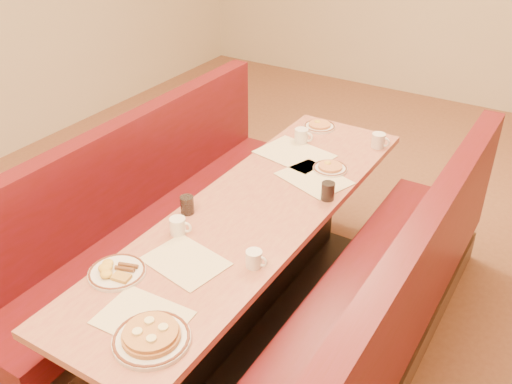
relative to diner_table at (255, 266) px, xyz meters
The scene contains 18 objects.
ground 0.37m from the diner_table, ahead, with size 8.00×8.00×0.00m, color #9E6647.
diner_table is the anchor object (origin of this frame).
booth_left 0.73m from the diner_table, behind, with size 0.55×2.50×1.05m.
booth_right 0.73m from the diner_table, ahead, with size 0.55×2.50×1.05m.
placemat_near_left 0.66m from the diner_table, 93.85° to the right, with size 0.36×0.27×0.00m, color beige.
placemat_near_right 1.00m from the diner_table, 87.37° to the right, with size 0.35×0.26×0.00m, color beige.
placemat_far_left 0.78m from the diner_table, 100.21° to the left, with size 0.43×0.32×0.00m, color beige.
placemat_far_right 0.60m from the diner_table, 75.21° to the left, with size 0.38×0.29×0.00m, color beige.
pancake_plate 1.09m from the diner_table, 81.19° to the right, with size 0.30×0.30×0.07m.
eggs_plate 0.90m from the diner_table, 107.57° to the right, with size 0.26×0.26×0.05m.
extra_plate_mid 0.73m from the diner_table, 75.77° to the left, with size 0.20×0.20×0.04m.
extra_plate_far 1.18m from the diner_table, 98.40° to the left, with size 0.21×0.21×0.04m.
coffee_mug_a 0.63m from the diner_table, 58.22° to the right, with size 0.11×0.08×0.08m.
coffee_mug_b 0.60m from the diner_table, 118.36° to the right, with size 0.11×0.08×0.09m.
coffee_mug_c 1.15m from the diner_table, 74.65° to the left, with size 0.12×0.09×0.09m.
coffee_mug_d 0.95m from the diner_table, 100.86° to the left, with size 0.12×0.09×0.09m.
soda_tumbler_near 0.55m from the diner_table, 143.37° to the right, with size 0.07×0.07×0.10m.
soda_tumbler_mid 0.59m from the diner_table, 46.55° to the left, with size 0.07×0.07×0.10m.
Camera 1 is at (1.32, -2.13, 2.37)m, focal length 40.00 mm.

